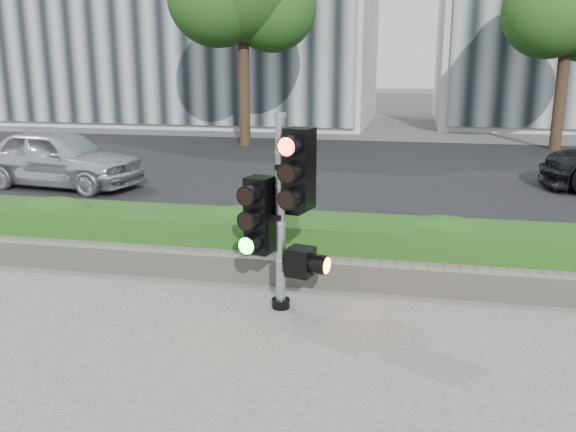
% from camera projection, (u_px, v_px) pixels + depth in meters
% --- Properties ---
extents(ground, '(120.00, 120.00, 0.00)m').
position_uv_depth(ground, '(290.00, 356.00, 5.90)').
color(ground, '#51514C').
rests_on(ground, ground).
extents(road, '(60.00, 13.00, 0.02)m').
position_uv_depth(road, '(369.00, 174.00, 15.39)').
color(road, black).
rests_on(road, ground).
extents(curb, '(60.00, 0.25, 0.12)m').
position_uv_depth(curb, '(333.00, 253.00, 8.88)').
color(curb, gray).
rests_on(curb, ground).
extents(stone_wall, '(12.00, 0.32, 0.34)m').
position_uv_depth(stone_wall, '(320.00, 272.00, 7.66)').
color(stone_wall, gray).
rests_on(stone_wall, sidewalk).
extents(hedge, '(12.00, 1.00, 0.68)m').
position_uv_depth(hedge, '(328.00, 244.00, 8.23)').
color(hedge, '#378328').
rests_on(hedge, sidewalk).
extents(tree_right, '(4.10, 3.58, 6.53)m').
position_uv_depth(tree_right, '(569.00, 3.00, 18.47)').
color(tree_right, black).
rests_on(tree_right, ground).
extents(traffic_signal, '(0.81, 0.65, 2.22)m').
position_uv_depth(traffic_signal, '(284.00, 203.00, 6.70)').
color(traffic_signal, black).
rests_on(traffic_signal, sidewalk).
extents(car_silver, '(3.99, 2.05, 1.30)m').
position_uv_depth(car_silver, '(59.00, 158.00, 13.58)').
color(car_silver, silver).
rests_on(car_silver, road).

